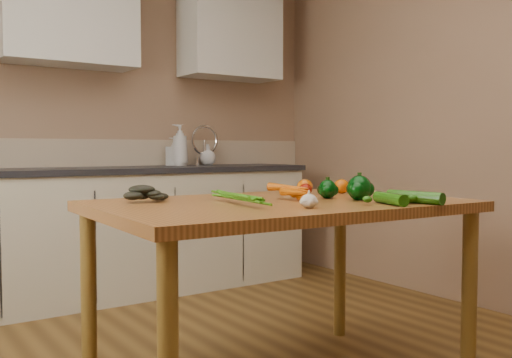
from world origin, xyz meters
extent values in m
cube|color=#A27F61|center=(0.00, 2.51, 1.30)|extent=(4.00, 0.02, 2.60)
cube|color=#C0AB90|center=(0.00, 2.48, 0.55)|extent=(3.98, 0.03, 1.10)
cube|color=beige|center=(0.20, 2.19, 0.43)|extent=(2.80, 0.60, 0.86)
cube|color=#27272C|center=(0.20, 2.19, 0.88)|extent=(2.84, 0.64, 0.04)
cube|color=#99999E|center=(0.98, 2.19, 0.84)|extent=(0.55, 0.42, 0.10)
cylinder|color=silver|center=(0.98, 2.37, 1.02)|extent=(0.02, 0.02, 0.24)
cube|color=silver|center=(-0.10, 2.32, 1.95)|extent=(0.90, 0.35, 0.70)
cube|color=silver|center=(1.20, 2.32, 1.95)|extent=(0.80, 0.35, 0.70)
cube|color=#A3642F|center=(0.17, 0.27, 0.79)|extent=(1.55, 1.04, 0.04)
cylinder|color=olive|center=(0.84, -0.18, 0.38)|extent=(0.06, 0.06, 0.77)
cylinder|color=olive|center=(-0.51, 0.72, 0.38)|extent=(0.06, 0.06, 0.77)
cylinder|color=olive|center=(0.87, 0.66, 0.38)|extent=(0.06, 0.06, 0.77)
imported|color=silver|center=(0.72, 2.28, 1.06)|extent=(0.14, 0.14, 0.32)
imported|color=silver|center=(0.70, 2.35, 1.01)|extent=(0.12, 0.12, 0.22)
imported|color=silver|center=(1.01, 2.37, 0.98)|extent=(0.18, 0.18, 0.17)
ellipsoid|color=silver|center=(0.08, -0.02, 0.84)|extent=(0.06, 0.06, 0.05)
sphere|color=#023207|center=(0.41, 0.25, 0.85)|extent=(0.08, 0.08, 0.08)
sphere|color=#023207|center=(0.62, 0.25, 0.85)|extent=(0.08, 0.08, 0.08)
sphere|color=#023207|center=(0.46, 0.11, 0.86)|extent=(0.10, 0.10, 0.10)
ellipsoid|color=#871002|center=(0.44, 0.43, 0.84)|extent=(0.06, 0.06, 0.06)
ellipsoid|color=#BE4F04|center=(0.50, 0.51, 0.84)|extent=(0.08, 0.08, 0.07)
ellipsoid|color=#BE4F04|center=(0.66, 0.42, 0.84)|extent=(0.08, 0.08, 0.07)
cylinder|color=#164B08|center=(0.55, -0.12, 0.83)|extent=(0.08, 0.25, 0.05)
cylinder|color=#164B08|center=(0.42, -0.10, 0.83)|extent=(0.11, 0.20, 0.05)
camera|label=1|loc=(-1.27, -1.64, 1.03)|focal=40.00mm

